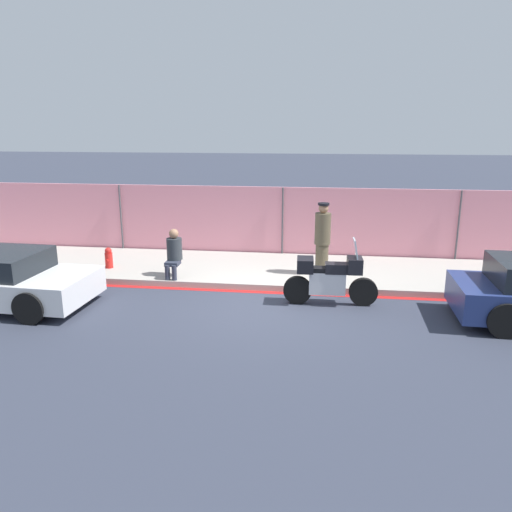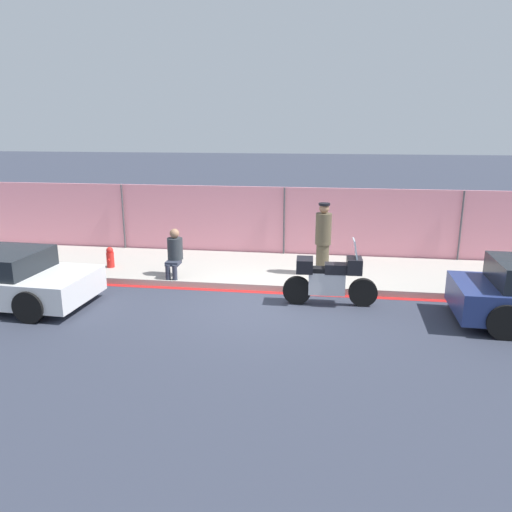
# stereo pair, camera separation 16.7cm
# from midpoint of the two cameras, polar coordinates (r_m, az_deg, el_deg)

# --- Properties ---
(ground_plane) EXTENTS (120.00, 120.00, 0.00)m
(ground_plane) POSITION_cam_midpoint_polar(r_m,az_deg,el_deg) (11.20, 1.67, -5.68)
(ground_plane) COLOR #333847
(sidewalk) EXTENTS (37.21, 3.13, 0.15)m
(sidewalk) POSITION_cam_midpoint_polar(r_m,az_deg,el_deg) (13.57, 2.92, -1.65)
(sidewalk) COLOR #ADA89E
(sidewalk) RESTS_ON ground_plane
(curb_paint_stripe) EXTENTS (37.21, 0.18, 0.01)m
(curb_paint_stripe) POSITION_cam_midpoint_polar(r_m,az_deg,el_deg) (12.02, 2.16, -4.21)
(curb_paint_stripe) COLOR red
(curb_paint_stripe) RESTS_ON ground_plane
(storefront_fence) EXTENTS (35.35, 0.17, 2.14)m
(storefront_fence) POSITION_cam_midpoint_polar(r_m,az_deg,el_deg) (14.94, 3.58, 3.79)
(storefront_fence) COLOR pink
(storefront_fence) RESTS_ON ground_plane
(motorcycle) EXTENTS (2.10, 0.54, 1.52)m
(motorcycle) POSITION_cam_midpoint_polar(r_m,az_deg,el_deg) (11.18, 8.79, -2.53)
(motorcycle) COLOR black
(motorcycle) RESTS_ON ground_plane
(officer_standing) EXTENTS (0.40, 0.40, 1.86)m
(officer_standing) POSITION_cam_midpoint_polar(r_m,az_deg,el_deg) (12.84, 8.05, 2.01)
(officer_standing) COLOR brown
(officer_standing) RESTS_ON sidewalk
(person_seated_on_curb) EXTENTS (0.39, 0.64, 1.22)m
(person_seated_on_curb) POSITION_cam_midpoint_polar(r_m,az_deg,el_deg) (12.79, -8.93, 0.62)
(person_seated_on_curb) COLOR #2D3342
(person_seated_on_curb) RESTS_ON sidewalk
(parked_car_right_down_street) EXTENTS (4.10, 2.12, 1.23)m
(parked_car_right_down_street) POSITION_cam_midpoint_polar(r_m,az_deg,el_deg) (12.47, -26.84, -2.25)
(parked_car_right_down_street) COLOR silver
(parked_car_right_down_street) RESTS_ON ground_plane
(fire_hydrant) EXTENTS (0.20, 0.26, 0.56)m
(fire_hydrant) POSITION_cam_midpoint_polar(r_m,az_deg,el_deg) (14.05, -16.00, -0.15)
(fire_hydrant) COLOR red
(fire_hydrant) RESTS_ON sidewalk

